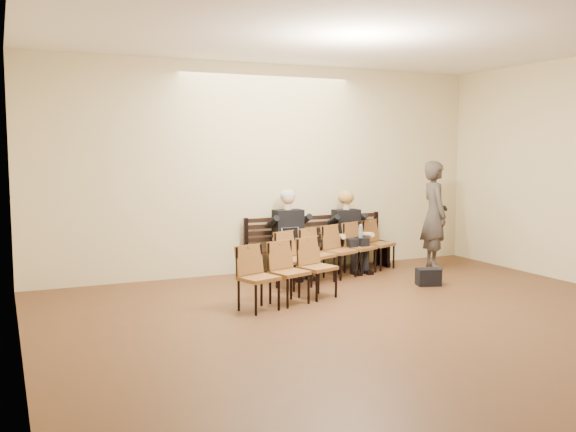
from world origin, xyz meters
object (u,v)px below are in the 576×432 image
chair_row_back (289,273)px  bag (428,277)px  bench (319,258)px  laptop (294,243)px  seated_man (290,232)px  seated_woman (349,233)px  passerby (435,207)px  water_bottle (361,239)px  chair_row_front (340,251)px

chair_row_back → bag: bearing=-13.7°
bench → laptop: (-0.63, -0.31, 0.34)m
seated_man → seated_woman: 1.11m
bag → passerby: bearing=50.1°
seated_man → water_bottle: bearing=-12.9°
laptop → water_bottle: size_ratio=1.33×
seated_man → bag: size_ratio=4.08×
seated_woman → passerby: bearing=-18.4°
laptop → chair_row_front: chair_row_front is taller
water_bottle → passerby: bearing=-8.7°
laptop → water_bottle: (1.21, -0.08, 0.00)m
seated_woman → chair_row_back: (-1.95, -1.82, -0.23)m
bag → chair_row_front: (-0.95, 1.09, 0.30)m
laptop → chair_row_back: (-0.82, -1.63, -0.14)m
bench → bag: bench is taller
chair_row_front → laptop: bearing=130.9°
seated_man → water_bottle: size_ratio=6.17×
water_bottle → bag: bearing=-73.3°
bag → laptop: bearing=138.4°
bag → chair_row_front: 1.48m
seated_woman → bag: bearing=-73.5°
bench → seated_woman: (0.51, -0.12, 0.43)m
seated_woman → water_bottle: bearing=-74.4°
bench → bag: size_ratio=7.39×
chair_row_front → chair_row_back: chair_row_front is taller
bench → laptop: bearing=-153.6°
bag → chair_row_front: bearing=130.9°
seated_man → passerby: bearing=-10.7°
bag → seated_man: bearing=134.4°
seated_man → seated_woman: seated_man is taller
laptop → chair_row_front: bearing=-37.8°
bench → chair_row_back: 2.43m
water_bottle → chair_row_back: size_ratio=0.15×
water_bottle → seated_woman: bearing=105.6°
laptop → seated_woman: bearing=-1.3°
bag → chair_row_back: (-2.43, -0.20, 0.29)m
bag → seated_woman: bearing=106.5°
seated_man → seated_woman: bearing=0.0°
seated_man → chair_row_front: 0.88m
bench → passerby: (1.95, -0.60, 0.86)m
seated_man → seated_woman: size_ratio=1.10×
laptop → chair_row_back: size_ratio=0.20×
chair_row_back → seated_woman: bearing=24.7°
seated_woman → chair_row_back: bearing=-137.0°
seated_man → chair_row_back: bearing=-114.9°
bench → passerby: bearing=-17.1°
laptop → chair_row_front: 0.76m
bench → water_bottle: (0.58, -0.39, 0.34)m
seated_woman → chair_row_front: (-0.47, -0.53, -0.22)m
seated_woman → passerby: 1.58m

